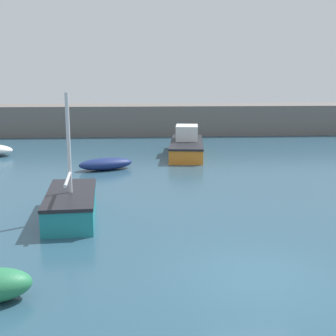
# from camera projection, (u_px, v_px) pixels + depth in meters

# --- Properties ---
(ground_plane) EXTENTS (120.00, 120.00, 0.20)m
(ground_plane) POSITION_uv_depth(u_px,v_px,m) (258.00, 282.00, 12.01)
(ground_plane) COLOR #284C60
(harbor_breakwater) EXTENTS (44.79, 3.97, 2.46)m
(harbor_breakwater) POSITION_uv_depth(u_px,v_px,m) (175.00, 119.00, 39.96)
(harbor_breakwater) COLOR #66605B
(harbor_breakwater) RESTS_ON ground_plane
(cabin_cruiser_white) EXTENTS (2.71, 6.64, 1.86)m
(cabin_cruiser_white) POSITION_uv_depth(u_px,v_px,m) (187.00, 145.00, 29.64)
(cabin_cruiser_white) COLOR orange
(cabin_cruiser_white) RESTS_ON ground_plane
(rowboat_white_midwater) EXTENTS (3.16, 2.06, 0.64)m
(rowboat_white_midwater) POSITION_uv_depth(u_px,v_px,m) (106.00, 164.00, 25.25)
(rowboat_white_midwater) COLOR navy
(rowboat_white_midwater) RESTS_ON ground_plane
(sailboat_short_mast) EXTENTS (2.02, 4.47, 4.51)m
(sailboat_short_mast) POSITION_uv_depth(u_px,v_px,m) (71.00, 204.00, 16.85)
(sailboat_short_mast) COLOR teal
(sailboat_short_mast) RESTS_ON ground_plane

